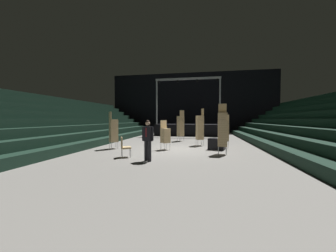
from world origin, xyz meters
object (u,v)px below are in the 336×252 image
(chair_stack_mid_centre, at_px, (224,131))
(chair_stack_front_right, at_px, (222,129))
(equipment_road_case, at_px, (217,144))
(chair_stack_front_left, at_px, (200,127))
(chair_stack_mid_right, at_px, (113,130))
(stage_riser, at_px, (188,129))
(chair_stack_mid_left, at_px, (165,135))
(loose_chair_near_man, at_px, (124,146))
(man_with_tie, at_px, (148,138))
(chair_stack_rear_left, at_px, (181,126))

(chair_stack_mid_centre, bearing_deg, chair_stack_front_right, 155.66)
(equipment_road_case, bearing_deg, chair_stack_front_right, -82.77)
(chair_stack_front_left, relative_size, chair_stack_mid_right, 1.11)
(stage_riser, bearing_deg, chair_stack_mid_right, -109.80)
(equipment_road_case, bearing_deg, chair_stack_mid_left, -169.73)
(chair_stack_front_left, relative_size, loose_chair_near_man, 2.62)
(stage_riser, xyz_separation_m, chair_stack_front_right, (2.57, -10.96, 0.57))
(stage_riser, bearing_deg, chair_stack_mid_centre, -71.02)
(chair_stack_front_right, bearing_deg, loose_chair_near_man, 20.72)
(stage_riser, relative_size, chair_stack_mid_centre, 3.42)
(man_with_tie, xyz_separation_m, chair_stack_front_right, (3.25, 2.21, 0.30))
(chair_stack_rear_left, height_order, equipment_road_case, chair_stack_rear_left)
(chair_stack_mid_left, bearing_deg, stage_riser, -137.73)
(man_with_tie, distance_m, chair_stack_front_left, 5.66)
(chair_stack_mid_right, distance_m, chair_stack_rear_left, 5.83)
(chair_stack_front_left, relative_size, equipment_road_case, 2.75)
(man_with_tie, height_order, chair_stack_front_right, chair_stack_front_right)
(chair_stack_mid_centre, bearing_deg, equipment_road_case, 135.99)
(chair_stack_mid_centre, height_order, equipment_road_case, chair_stack_mid_centre)
(chair_stack_front_left, bearing_deg, chair_stack_mid_left, 118.80)
(equipment_road_case, distance_m, loose_chair_near_man, 5.32)
(chair_stack_front_left, distance_m, chair_stack_front_right, 3.27)
(chair_stack_mid_right, distance_m, loose_chair_near_man, 2.93)
(stage_riser, height_order, equipment_road_case, stage_riser)
(chair_stack_mid_centre, relative_size, chair_stack_rear_left, 0.83)
(chair_stack_front_right, bearing_deg, chair_stack_mid_centre, -96.67)
(chair_stack_mid_left, relative_size, chair_stack_rear_left, 0.69)
(chair_stack_mid_centre, distance_m, loose_chair_near_man, 6.37)
(chair_stack_front_left, distance_m, chair_stack_rear_left, 2.81)
(man_with_tie, height_order, loose_chair_near_man, man_with_tie)
(man_with_tie, relative_size, chair_stack_mid_right, 0.78)
(man_with_tie, distance_m, chair_stack_rear_left, 7.62)
(chair_stack_front_left, distance_m, chair_stack_mid_centre, 1.65)
(chair_stack_mid_right, distance_m, chair_stack_mid_centre, 6.82)
(chair_stack_mid_right, xyz_separation_m, chair_stack_rear_left, (3.50, 4.65, 0.13))
(chair_stack_front_right, height_order, chair_stack_rear_left, chair_stack_front_right)
(stage_riser, height_order, man_with_tie, stage_riser)
(stage_riser, bearing_deg, loose_chair_near_man, -98.99)
(chair_stack_front_left, height_order, chair_stack_mid_left, chair_stack_front_left)
(stage_riser, distance_m, chair_stack_front_right, 11.27)
(chair_stack_front_right, bearing_deg, man_with_tie, 35.77)
(chair_stack_mid_right, bearing_deg, stage_riser, 117.35)
(man_with_tie, height_order, chair_stack_front_left, chair_stack_front_left)
(man_with_tie, xyz_separation_m, loose_chair_near_man, (-1.31, 0.62, -0.45))
(chair_stack_mid_right, bearing_deg, loose_chair_near_man, -6.65)
(chair_stack_mid_left, bearing_deg, chair_stack_front_left, -176.76)
(chair_stack_rear_left, xyz_separation_m, equipment_road_case, (2.56, -3.95, -0.91))
(chair_stack_mid_left, distance_m, chair_stack_mid_centre, 3.80)
(chair_stack_mid_left, bearing_deg, equipment_road_case, 145.65)
(man_with_tie, xyz_separation_m, chair_stack_front_left, (2.07, 5.26, 0.25))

